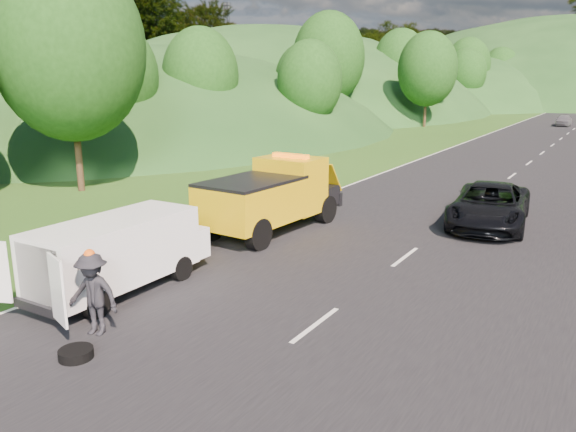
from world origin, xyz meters
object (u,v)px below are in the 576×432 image
Objects in this scene: tow_truck at (273,195)px; spare_tire at (77,359)px; child at (160,272)px; passing_suv at (488,226)px; suitcase at (154,234)px; white_van at (120,251)px; woman at (187,258)px; worker at (97,334)px.

tow_truck is 9.37× the size of spare_tire.
child is (-0.33, -5.70, -1.37)m from tow_truck.
child is at bearing -130.60° from passing_suv.
suitcase is at bearing 149.88° from child.
white_van reaches higher than woman.
tow_truck is 3.47× the size of worker.
suitcase reaches higher than spare_tire.
worker is 7.30m from suitcase.
tow_truck is 7.34m from white_van.
suitcase is at bearing 111.09° from worker.
white_van is 6.01× the size of child.
white_van reaches higher than spare_tire.
worker is (1.97, -5.30, 0.00)m from woman.
spare_tire is (2.54, -6.29, 0.00)m from woman.
tow_truck is at bearing -18.02° from woman.
white_van is 14.13m from passing_suv.
suitcase is (-2.59, 3.84, -0.85)m from white_van.
worker reaches higher than child.
suitcase is (-2.16, 0.72, 0.30)m from woman.
suitcase is 12.72m from passing_suv.
child is 5.34m from spare_tire.
child is at bearing -90.41° from tow_truck.
passing_suv is at bearing 56.15° from worker.
woman is 1.50m from child.
spare_tire is at bearing -76.34° from tow_truck.
tow_truck is 4.47m from woman.
spare_tire is at bearing -51.41° from child.
passing_suv reaches higher than woman.
worker is at bearing -55.54° from suitcase.
child is 4.20m from worker.
tow_truck is 8.53m from passing_suv.
passing_suv reaches higher than spare_tire.
worker is 2.70× the size of spare_tire.
tow_truck is at bearing 99.46° from child.
woman is at bearing -18.51° from suitcase.
tow_truck is at bearing -150.83° from passing_suv.
tow_truck is 6.93× the size of child.
passing_suv is (4.83, 15.43, 0.00)m from spare_tire.
tow_truck is at bearing 88.49° from white_van.
white_van reaches higher than passing_suv.
spare_tire is at bearing -114.01° from passing_suv.
woman is (-0.44, 3.11, -1.15)m from white_van.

